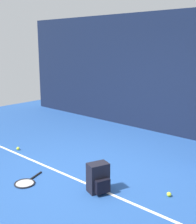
% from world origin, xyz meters
% --- Properties ---
extents(ground_plane, '(12.00, 12.00, 0.00)m').
position_xyz_m(ground_plane, '(0.00, 0.00, 0.00)').
color(ground_plane, '#234C93').
extents(back_fence, '(10.00, 0.10, 2.88)m').
position_xyz_m(back_fence, '(0.00, 3.00, 1.44)').
color(back_fence, '#141E38').
rests_on(back_fence, ground).
extents(court_line, '(9.00, 0.05, 0.00)m').
position_xyz_m(court_line, '(0.00, -0.22, 0.00)').
color(court_line, white).
rests_on(court_line, ground).
extents(tennis_racket, '(0.41, 0.64, 0.03)m').
position_xyz_m(tennis_racket, '(-0.41, -0.84, 0.01)').
color(tennis_racket, black).
rests_on(tennis_racket, ground).
extents(backpack, '(0.35, 0.35, 0.44)m').
position_xyz_m(backpack, '(0.62, -0.27, 0.21)').
color(backpack, black).
rests_on(backpack, ground).
extents(tennis_ball_near_player, '(0.07, 0.07, 0.07)m').
position_xyz_m(tennis_ball_near_player, '(1.47, 0.30, 0.03)').
color(tennis_ball_near_player, '#CCE033').
rests_on(tennis_ball_near_player, ground).
extents(tennis_ball_by_fence, '(0.07, 0.07, 0.07)m').
position_xyz_m(tennis_ball_by_fence, '(-1.79, -0.08, 0.03)').
color(tennis_ball_by_fence, '#CCE033').
rests_on(tennis_ball_by_fence, ground).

